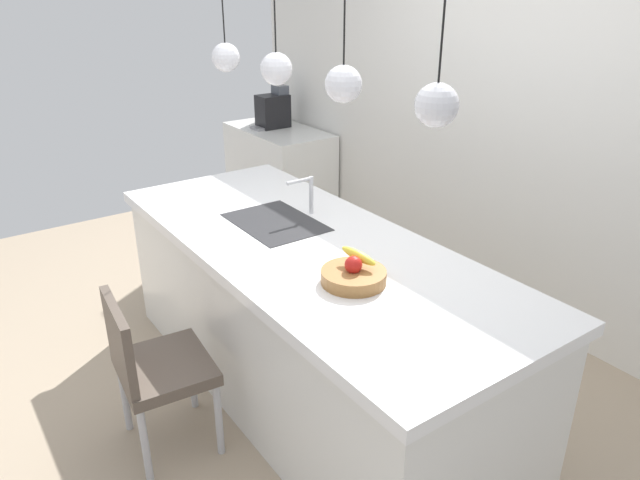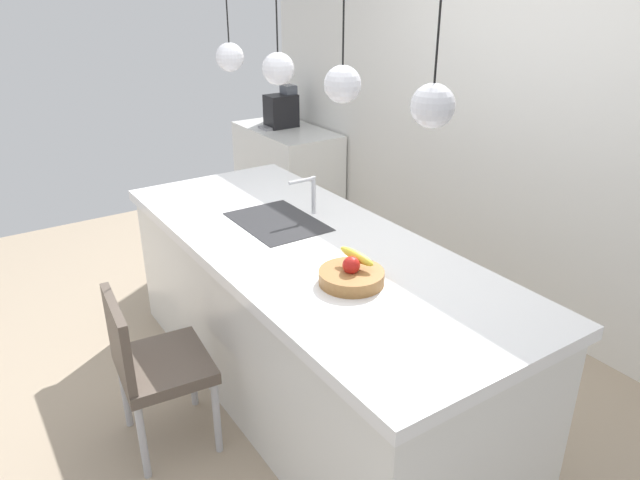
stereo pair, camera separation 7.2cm
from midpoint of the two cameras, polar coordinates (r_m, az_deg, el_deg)
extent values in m
plane|color=tan|center=(3.49, -0.33, -13.83)|extent=(6.60, 6.60, 0.00)
cube|color=silver|center=(4.00, 20.16, 10.42)|extent=(6.00, 0.10, 2.60)
cube|color=white|center=(3.25, -0.34, -7.97)|extent=(2.55, 1.00, 0.84)
cube|color=white|center=(3.04, -0.36, -0.74)|extent=(2.61, 1.06, 0.06)
cube|color=#2D2D30|center=(3.28, -3.50, 1.68)|extent=(0.56, 0.40, 0.02)
cylinder|color=silver|center=(3.36, -0.01, 4.34)|extent=(0.02, 0.02, 0.22)
cylinder|color=silver|center=(3.29, -1.18, 5.72)|extent=(0.02, 0.16, 0.02)
cylinder|color=#9E6B38|center=(2.62, 3.83, -3.58)|extent=(0.29, 0.29, 0.06)
sphere|color=red|center=(2.59, 3.82, -2.44)|extent=(0.08, 0.08, 0.08)
ellipsoid|color=yellow|center=(2.63, 4.35, -1.58)|extent=(0.19, 0.10, 0.08)
cube|color=white|center=(5.74, -2.81, 6.56)|extent=(1.10, 0.60, 0.84)
cube|color=black|center=(5.66, -3.39, 12.29)|extent=(0.20, 0.28, 0.30)
cube|color=gray|center=(5.61, -4.88, 10.70)|extent=(0.16, 0.08, 0.02)
cube|color=#4C515B|center=(5.67, -2.68, 14.28)|extent=(0.14, 0.11, 0.08)
cube|color=brown|center=(2.98, -14.07, -11.60)|extent=(0.49, 0.45, 0.06)
cube|color=brown|center=(2.84, -18.15, -8.97)|extent=(0.44, 0.08, 0.36)
cylinder|color=#B2B2B7|center=(3.01, -9.21, -16.48)|extent=(0.04, 0.04, 0.41)
cylinder|color=#B2B2B7|center=(3.31, -11.58, -12.39)|extent=(0.04, 0.04, 0.41)
cylinder|color=#B2B2B7|center=(2.95, -15.98, -18.19)|extent=(0.04, 0.04, 0.41)
cylinder|color=#B2B2B7|center=(3.26, -17.65, -13.82)|extent=(0.04, 0.04, 0.41)
sphere|color=silver|center=(3.49, -8.08, 17.03)|extent=(0.16, 0.16, 0.16)
sphere|color=silver|center=(3.01, -3.35, 16.13)|extent=(0.16, 0.16, 0.16)
sphere|color=silver|center=(2.57, 3.01, 14.74)|extent=(0.16, 0.16, 0.16)
sphere|color=silver|center=(2.16, 11.75, 12.52)|extent=(0.16, 0.16, 0.16)
camera|label=1|loc=(0.04, -89.30, 0.31)|focal=33.24mm
camera|label=2|loc=(0.04, 90.70, -0.31)|focal=33.24mm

